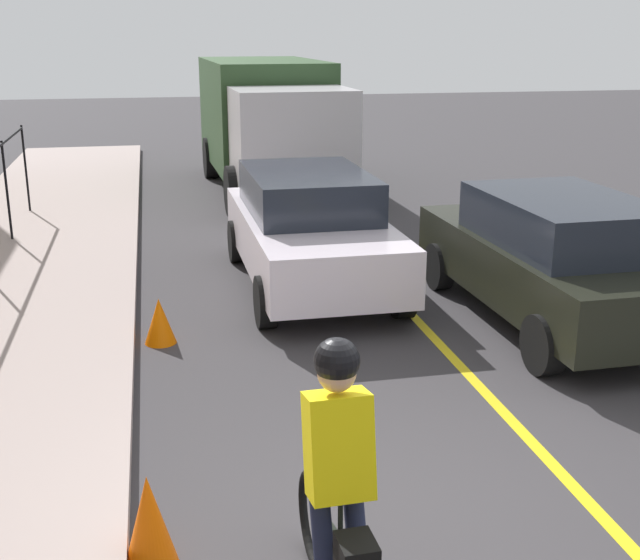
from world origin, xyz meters
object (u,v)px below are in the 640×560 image
Objects in this scene: cyclist_lead at (337,490)px; patrol_sedan at (554,256)px; box_truck_background at (269,119)px; traffic_cone_far at (149,521)px; traffic_cone_near at (160,321)px; parked_sedan_rear at (310,228)px.

cyclist_lead is 0.41× the size of patrol_sedan.
box_truck_background reaches higher than cyclist_lead.
cyclist_lead is at bearing -126.41° from traffic_cone_far.
traffic_cone_far is (-4.12, 0.14, 0.07)m from traffic_cone_near.
patrol_sedan is 9.54m from box_truck_background.
traffic_cone_far is (0.80, 1.09, -0.58)m from cyclist_lead.
parked_sedan_rear is at bearing -20.47° from traffic_cone_far.
traffic_cone_near is (-1.84, 2.09, -0.56)m from parked_sedan_rear.
parked_sedan_rear is at bearing -5.40° from box_truck_background.
traffic_cone_near is (-9.06, 2.58, -1.28)m from box_truck_background.
box_truck_background is at bearing -15.88° from traffic_cone_near.
traffic_cone_near is (4.92, 0.95, -0.65)m from cyclist_lead.
cyclist_lead is 3.43× the size of traffic_cone_near.
cyclist_lead is 0.41× the size of parked_sedan_rear.
patrol_sedan and parked_sedan_rear have the same top height.
box_truck_background reaches higher than traffic_cone_near.
box_truck_background reaches higher than traffic_cone_far.
parked_sedan_rear is 8.31× the size of traffic_cone_near.
patrol_sedan is 0.66× the size of box_truck_background.
patrol_sedan is at bearing -92.67° from traffic_cone_near.
patrol_sedan reaches higher than traffic_cone_near.
traffic_cone_far is (-13.18, 2.71, -1.22)m from box_truck_background.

